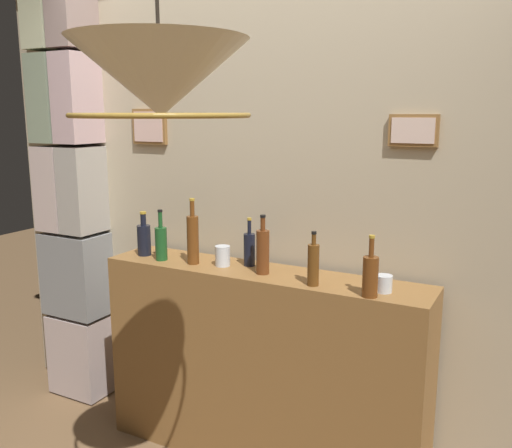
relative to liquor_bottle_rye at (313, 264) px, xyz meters
name	(u,v)px	position (x,y,z in m)	size (l,w,h in m)	color
panelled_rear_partition	(282,182)	(-0.32, 0.34, 0.32)	(3.75, 0.15, 2.77)	#BCAD8E
stone_pillar	(74,191)	(-1.69, 0.21, 0.20)	(0.40, 0.31, 2.69)	#C3AFAB
bar_shelf_unit	(261,367)	(-0.32, 0.09, -0.62)	(1.71, 0.34, 1.04)	olive
liquor_bottle_rye	(313,264)	(0.00, 0.00, 0.00)	(0.05, 0.05, 0.25)	brown
liquor_bottle_amaro	(161,242)	(-0.89, 0.03, 0.00)	(0.06, 0.06, 0.28)	#1A5023
liquor_bottle_tequila	(263,251)	(-0.29, 0.06, 0.01)	(0.07, 0.07, 0.29)	brown
liquor_bottle_whiskey	(249,249)	(-0.42, 0.16, -0.01)	(0.06, 0.06, 0.25)	black
liquor_bottle_gin	(144,239)	(-1.04, 0.07, -0.01)	(0.08, 0.08, 0.25)	black
liquor_bottle_bourbon	(193,238)	(-0.70, 0.05, 0.03)	(0.06, 0.06, 0.35)	brown
liquor_bottle_vodka	(370,275)	(0.28, -0.03, -0.01)	(0.07, 0.07, 0.27)	brown
glass_tumbler_rocks	(223,256)	(-0.54, 0.09, -0.05)	(0.08, 0.08, 0.11)	silver
glass_tumbler_highball	(384,284)	(0.31, 0.06, -0.06)	(0.08, 0.08, 0.08)	silver
pendant_lamp	(160,80)	(-0.18, -0.85, 0.78)	(0.57, 0.57, 0.57)	#EFE5C6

